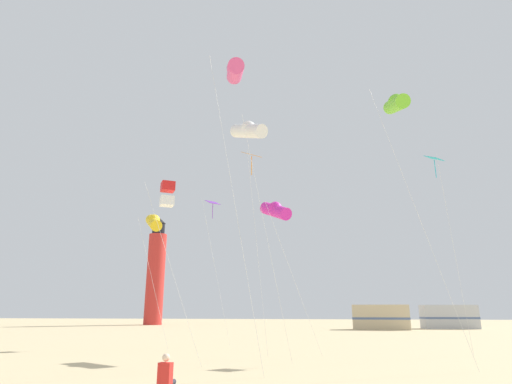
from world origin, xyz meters
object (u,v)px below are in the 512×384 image
kite_diamond_orange (252,162)px  rv_van_tan (380,317)px  kite_flyer_standing (167,376)px  kite_diamond_violet (213,208)px  kite_tube_rainbow (235,71)px  kite_tube_white (248,130)px  rv_van_silver (449,317)px  kite_tube_gold (154,222)px  lighthouse_distant (156,273)px  kite_box_scarlet (167,194)px  kite_tube_magenta (275,210)px  kite_tube_lime (396,104)px  kite_diamond_cyan (436,166)px

kite_diamond_orange → rv_van_tan: kite_diamond_orange is taller
kite_flyer_standing → kite_diamond_violet: 20.00m
kite_tube_rainbow → kite_tube_white: size_ratio=1.13×
kite_diamond_violet → rv_van_silver: kite_diamond_violet is taller
kite_tube_gold → kite_tube_white: (6.87, -5.30, 3.46)m
kite_diamond_violet → lighthouse_distant: bearing=117.0°
kite_tube_gold → kite_tube_white: 9.34m
kite_box_scarlet → kite_tube_magenta: size_ratio=0.96×
kite_tube_rainbow → kite_tube_lime: bearing=23.0°
kite_diamond_cyan → kite_tube_white: bearing=-153.5°
kite_diamond_violet → kite_tube_magenta: bearing=-49.5°
kite_tube_gold → rv_van_tan: 33.52m
kite_tube_magenta → kite_tube_white: 4.96m
kite_diamond_orange → kite_diamond_violet: kite_diamond_orange is taller
kite_tube_magenta → kite_tube_white: (-0.98, -3.51, 3.37)m
rv_van_tan → rv_van_silver: (8.64, 3.56, 0.00)m
kite_box_scarlet → kite_diamond_violet: size_ratio=0.80×
lighthouse_distant → rv_van_tan: (32.44, -11.47, -6.45)m
kite_tube_lime → kite_tube_rainbow: kite_tube_rainbow is taller
kite_diamond_orange → lighthouse_distant: bearing=117.4°
kite_diamond_cyan → kite_diamond_orange: bearing=-166.7°
rv_van_tan → kite_tube_gold: bearing=-116.9°
kite_diamond_cyan → kite_tube_lime: bearing=-120.2°
kite_diamond_cyan → kite_tube_rainbow: size_ratio=0.84×
lighthouse_distant → kite_tube_rainbow: bearing=-65.3°
kite_diamond_cyan → kite_tube_rainbow: bearing=-141.6°
kite_box_scarlet → kite_tube_magenta: bearing=46.4°
kite_diamond_orange → kite_tube_magenta: size_ratio=1.31×
rv_van_tan → kite_tube_magenta: bearing=-102.8°
kite_diamond_violet → lighthouse_distant: size_ratio=0.60×
kite_diamond_violet → kite_flyer_standing: bearing=-79.1°
kite_tube_lime → kite_diamond_violet: (-11.49, 9.46, -2.60)m
kite_tube_magenta → kite_diamond_orange: bearing=-143.7°
kite_tube_gold → rv_van_silver: 41.32m
kite_diamond_orange → rv_van_silver: (19.13, 34.38, -8.83)m
kite_tube_gold → kite_diamond_violet: 5.34m
rv_van_silver → kite_tube_rainbow: bearing=-119.6°
rv_van_silver → kite_box_scarlet: bearing=-124.6°
kite_tube_lime → kite_tube_magenta: (-6.35, 3.45, -4.34)m
kite_diamond_cyan → kite_tube_magenta: bearing=-170.2°
kite_tube_magenta → rv_van_tan: size_ratio=1.26×
kite_tube_gold → rv_van_tan: (17.14, 28.14, -6.15)m
kite_flyer_standing → kite_tube_lime: size_ratio=0.09×
kite_box_scarlet → kite_tube_magenta: (4.58, 4.80, 0.20)m
lighthouse_distant → rv_van_tan: lighthouse_distant is taller
kite_diamond_orange → lighthouse_distant: (-21.96, 42.29, -2.38)m
kite_tube_lime → kite_tube_rainbow: size_ratio=0.96×
kite_box_scarlet → lighthouse_distant: lighthouse_distant is taller
kite_tube_lime → lighthouse_distant: size_ratio=0.75×
kite_flyer_standing → kite_diamond_orange: kite_diamond_orange is taller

